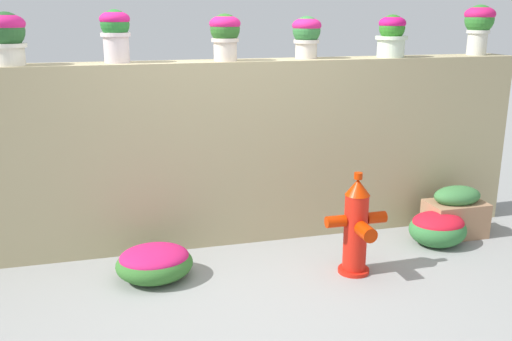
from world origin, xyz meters
The scene contains 12 objects.
ground_plane centered at (0.00, 0.00, 0.00)m, with size 24.00×24.00×0.00m, color gray.
stone_wall centered at (0.00, 1.05, 0.80)m, with size 5.52×0.35×1.60m, color tan.
potted_plant_1 centered at (-1.64, 1.03, 1.84)m, with size 0.29×0.29×0.40m.
potted_plant_2 centered at (-0.84, 1.07, 1.85)m, with size 0.24×0.24×0.42m.
potted_plant_3 centered at (0.04, 1.02, 1.83)m, with size 0.26×0.26×0.38m.
potted_plant_4 centered at (0.78, 1.08, 1.82)m, with size 0.26×0.26×0.36m.
potted_plant_5 centered at (1.56, 1.02, 1.81)m, with size 0.29×0.29×0.37m.
potted_plant_6 centered at (2.48, 1.06, 1.90)m, with size 0.28×0.28×0.46m.
fire_hydrant centered at (0.86, 0.08, 0.38)m, with size 0.49×0.39×0.82m.
flower_bush_left centered at (1.82, 0.43, 0.16)m, with size 0.51×0.46×0.30m.
flower_bush_right centered at (-0.68, 0.39, 0.14)m, with size 0.59×0.53×0.27m.
planter_box centered at (2.08, 0.57, 0.22)m, with size 0.53×0.34×0.47m.
Camera 1 is at (-0.94, -3.68, 2.00)m, focal length 39.57 mm.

